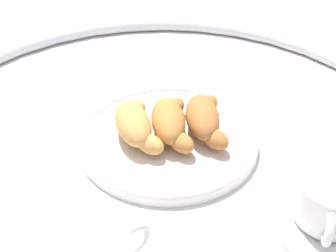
{
  "coord_description": "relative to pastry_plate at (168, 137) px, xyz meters",
  "views": [
    {
      "loc": [
        0.49,
        -0.19,
        0.42
      ],
      "look_at": [
        -0.0,
        0.01,
        0.03
      ],
      "focal_mm": 48.65,
      "sensor_mm": 36.0,
      "label": 1
    }
  ],
  "objects": [
    {
      "name": "ground_plane",
      "position": [
        0.0,
        -0.01,
        -0.01
      ],
      "size": [
        2.2,
        2.2,
        0.0
      ],
      "primitive_type": "plane",
      "color": "silver"
    },
    {
      "name": "table_chrome_rim",
      "position": [
        0.0,
        -0.01,
        0.0
      ],
      "size": [
        0.82,
        0.82,
        0.02
      ],
      "primitive_type": "torus",
      "color": "silver",
      "rests_on": "ground_plane"
    },
    {
      "name": "croissant_small",
      "position": [
        0.0,
        0.0,
        0.03
      ],
      "size": [
        0.13,
        0.09,
        0.04
      ],
      "color": "#BC7A38",
      "rests_on": "pastry_plate"
    },
    {
      "name": "croissant_extra",
      "position": [
        0.01,
        0.05,
        0.03
      ],
      "size": [
        0.13,
        0.09,
        0.04
      ],
      "color": "#AD6B33",
      "rests_on": "pastry_plate"
    },
    {
      "name": "coffee_cup_near",
      "position": [
        0.22,
        0.11,
        0.02
      ],
      "size": [
        0.14,
        0.14,
        0.06
      ],
      "color": "white",
      "rests_on": "ground_plane"
    },
    {
      "name": "pastry_plate",
      "position": [
        0.0,
        0.0,
        0.0
      ],
      "size": [
        0.26,
        0.26,
        0.02
      ],
      "color": "white",
      "rests_on": "ground_plane"
    },
    {
      "name": "croissant_large",
      "position": [
        -0.01,
        -0.05,
        0.03
      ],
      "size": [
        0.14,
        0.07,
        0.04
      ],
      "color": "#D6994C",
      "rests_on": "pastry_plate"
    }
  ]
}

